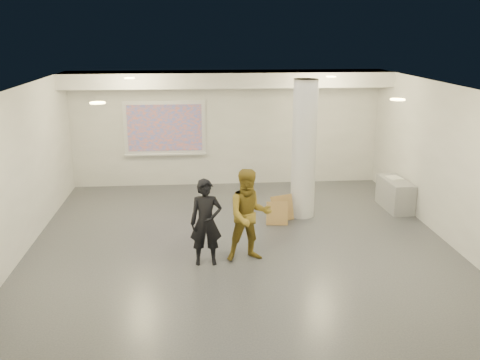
{
  "coord_description": "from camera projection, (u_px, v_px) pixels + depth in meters",
  "views": [
    {
      "loc": [
        -0.82,
        -9.26,
        3.99
      ],
      "look_at": [
        0.0,
        0.4,
        1.25
      ],
      "focal_mm": 40.0,
      "sensor_mm": 36.0,
      "label": 1
    }
  ],
  "objects": [
    {
      "name": "floor",
      "position": [
        242.0,
        250.0,
        10.03
      ],
      "size": [
        8.0,
        9.0,
        0.01
      ],
      "primitive_type": "cube",
      "color": "#393B41",
      "rests_on": "ground"
    },
    {
      "name": "ceiling",
      "position": [
        242.0,
        89.0,
        9.21
      ],
      "size": [
        8.0,
        9.0,
        0.01
      ],
      "primitive_type": "cube",
      "color": "white",
      "rests_on": "floor"
    },
    {
      "name": "wall_back",
      "position": [
        227.0,
        128.0,
        13.94
      ],
      "size": [
        8.0,
        0.01,
        3.0
      ],
      "primitive_type": "cube",
      "color": "beige",
      "rests_on": "floor"
    },
    {
      "name": "wall_front",
      "position": [
        282.0,
        289.0,
        5.31
      ],
      "size": [
        8.0,
        0.01,
        3.0
      ],
      "primitive_type": "cube",
      "color": "beige",
      "rests_on": "floor"
    },
    {
      "name": "wall_left",
      "position": [
        13.0,
        178.0,
        9.29
      ],
      "size": [
        0.01,
        9.0,
        3.0
      ],
      "primitive_type": "cube",
      "color": "beige",
      "rests_on": "floor"
    },
    {
      "name": "wall_right",
      "position": [
        455.0,
        168.0,
        9.95
      ],
      "size": [
        0.01,
        9.0,
        3.0
      ],
      "primitive_type": "cube",
      "color": "beige",
      "rests_on": "floor"
    },
    {
      "name": "soffit_band",
      "position": [
        228.0,
        79.0,
        13.05
      ],
      "size": [
        8.0,
        1.1,
        0.36
      ],
      "primitive_type": "cube",
      "color": "silver",
      "rests_on": "ceiling"
    },
    {
      "name": "downlight_nw",
      "position": [
        129.0,
        78.0,
        11.44
      ],
      "size": [
        0.22,
        0.22,
        0.02
      ],
      "primitive_type": "cylinder",
      "color": "#FFDF7F",
      "rests_on": "ceiling"
    },
    {
      "name": "downlight_ne",
      "position": [
        331.0,
        77.0,
        11.8
      ],
      "size": [
        0.22,
        0.22,
        0.02
      ],
      "primitive_type": "cylinder",
      "color": "#FFDF7F",
      "rests_on": "ceiling"
    },
    {
      "name": "downlight_sw",
      "position": [
        98.0,
        103.0,
        7.6
      ],
      "size": [
        0.22,
        0.22,
        0.02
      ],
      "primitive_type": "cylinder",
      "color": "#FFDF7F",
      "rests_on": "ceiling"
    },
    {
      "name": "downlight_se",
      "position": [
        398.0,
        100.0,
        7.96
      ],
      "size": [
        0.22,
        0.22,
        0.02
      ],
      "primitive_type": "cylinder",
      "color": "#FFDF7F",
      "rests_on": "ceiling"
    },
    {
      "name": "column",
      "position": [
        304.0,
        150.0,
        11.47
      ],
      "size": [
        0.52,
        0.52,
        3.0
      ],
      "primitive_type": "cylinder",
      "color": "silver",
      "rests_on": "floor"
    },
    {
      "name": "projection_screen",
      "position": [
        165.0,
        129.0,
        13.75
      ],
      "size": [
        2.1,
        0.13,
        1.42
      ],
      "color": "silver",
      "rests_on": "wall_back"
    },
    {
      "name": "credenza",
      "position": [
        395.0,
        194.0,
        12.26
      ],
      "size": [
        0.53,
        1.19,
        0.68
      ],
      "primitive_type": "cube",
      "rotation": [
        0.0,
        0.0,
        0.03
      ],
      "color": "gray",
      "rests_on": "floor"
    },
    {
      "name": "papers_stack",
      "position": [
        394.0,
        178.0,
        12.3
      ],
      "size": [
        0.34,
        0.4,
        0.02
      ],
      "primitive_type": "cube",
      "rotation": [
        0.0,
        0.0,
        0.19
      ],
      "color": "white",
      "rests_on": "credenza"
    },
    {
      "name": "cardboard_back",
      "position": [
        282.0,
        208.0,
        11.5
      ],
      "size": [
        0.54,
        0.35,
        0.56
      ],
      "primitive_type": "cube",
      "rotation": [
        -0.23,
        0.0,
        0.38
      ],
      "color": "#9C7743",
      "rests_on": "floor"
    },
    {
      "name": "cardboard_front",
      "position": [
        277.0,
        213.0,
        11.25
      ],
      "size": [
        0.47,
        0.2,
        0.5
      ],
      "primitive_type": "cube",
      "rotation": [
        -0.21,
        0.0,
        -0.11
      ],
      "color": "#9C7743",
      "rests_on": "floor"
    },
    {
      "name": "woman",
      "position": [
        206.0,
        222.0,
        9.25
      ],
      "size": [
        0.57,
        0.38,
        1.54
      ],
      "primitive_type": "imported",
      "rotation": [
        0.0,
        0.0,
        0.01
      ],
      "color": "black",
      "rests_on": "floor"
    },
    {
      "name": "man",
      "position": [
        249.0,
        215.0,
        9.4
      ],
      "size": [
        0.89,
        0.73,
        1.67
      ],
      "primitive_type": "imported",
      "rotation": [
        0.0,
        0.0,
        0.13
      ],
      "color": "olive",
      "rests_on": "floor"
    }
  ]
}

